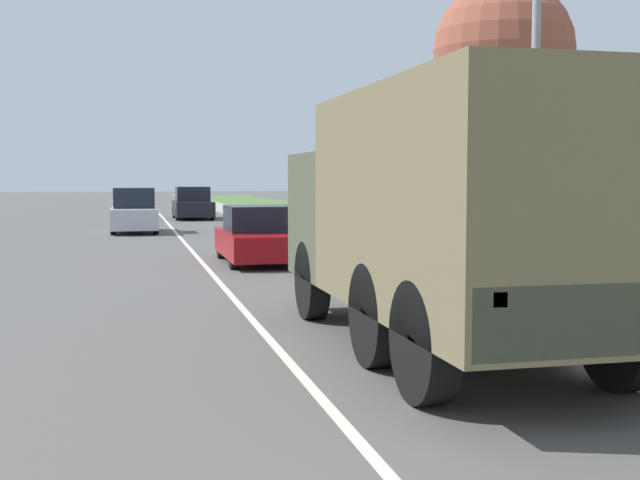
{
  "coord_description": "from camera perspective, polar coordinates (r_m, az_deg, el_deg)",
  "views": [
    {
      "loc": [
        -1.76,
        -0.16,
        2.1
      ],
      "look_at": [
        0.77,
        10.4,
        1.26
      ],
      "focal_mm": 45.0,
      "sensor_mm": 36.0,
      "label": 1
    }
  ],
  "objects": [
    {
      "name": "sidewalk_right",
      "position": [
        40.7,
        -4.58,
        1.53
      ],
      "size": [
        1.8,
        120.0,
        0.12
      ],
      "color": "#9E9B93",
      "rests_on": "ground"
    },
    {
      "name": "tree_far_right",
      "position": [
        39.8,
        4.2,
        8.02
      ],
      "size": [
        3.09,
        3.09,
        6.18
      ],
      "color": "brown",
      "rests_on": "grass_strip_right"
    },
    {
      "name": "ground_plane",
      "position": [
        40.25,
        -10.92,
        1.34
      ],
      "size": [
        180.0,
        180.0,
        0.0
      ],
      "primitive_type": "plane",
      "color": "#565451"
    },
    {
      "name": "lamp_post",
      "position": [
        13.73,
        14.22,
        11.86
      ],
      "size": [
        1.69,
        0.24,
        6.28
      ],
      "color": "gray",
      "rests_on": "sidewalk_right"
    },
    {
      "name": "car_second_ahead",
      "position": [
        31.87,
        -13.08,
        1.9
      ],
      "size": [
        1.74,
        3.97,
        1.73
      ],
      "color": "#B7BABF",
      "rests_on": "ground"
    },
    {
      "name": "lane_centre_stripe",
      "position": [
        40.25,
        -10.92,
        1.35
      ],
      "size": [
        0.12,
        120.0,
        0.0
      ],
      "color": "silver",
      "rests_on": "ground"
    },
    {
      "name": "car_nearest_ahead",
      "position": [
        19.99,
        -4.19,
        0.23
      ],
      "size": [
        1.91,
        4.07,
        1.42
      ],
      "color": "maroon",
      "rests_on": "ground"
    },
    {
      "name": "grass_strip_right",
      "position": [
        41.6,
        1.42,
        1.53
      ],
      "size": [
        7.0,
        120.0,
        0.02
      ],
      "color": "#4C7538",
      "rests_on": "ground"
    },
    {
      "name": "military_truck",
      "position": [
        9.69,
        8.86,
        2.03
      ],
      "size": [
        2.36,
        7.01,
        3.09
      ],
      "color": "#474C38",
      "rests_on": "ground"
    },
    {
      "name": "tree_mid_right",
      "position": [
        23.04,
        12.9,
        12.9
      ],
      "size": [
        3.83,
        3.83,
        7.48
      ],
      "color": "#4C3D2D",
      "rests_on": "grass_strip_right"
    },
    {
      "name": "car_third_ahead",
      "position": [
        41.89,
        -9.04,
        2.5
      ],
      "size": [
        1.9,
        4.39,
        1.67
      ],
      "color": "black",
      "rests_on": "ground"
    }
  ]
}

